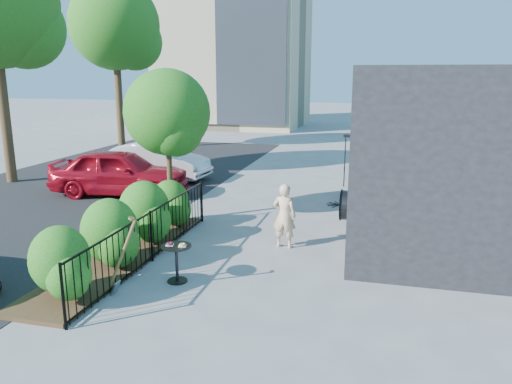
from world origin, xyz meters
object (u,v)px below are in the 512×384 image
(woman, at_px, (284,216))
(car_silver, at_px, (155,161))
(street_tree_far, at_px, (116,30))
(patio_tree, at_px, (169,118))
(cafe_table, at_px, (177,257))
(car_red, at_px, (120,172))
(shovel, at_px, (121,260))

(woman, distance_m, car_silver, 8.79)
(street_tree_far, bearing_deg, patio_tree, -55.49)
(street_tree_far, relative_size, cafe_table, 10.74)
(street_tree_far, relative_size, car_red, 1.87)
(patio_tree, xyz_separation_m, car_silver, (-2.92, 5.06, -2.08))
(car_red, bearing_deg, shovel, -157.86)
(patio_tree, height_order, shovel, patio_tree)
(woman, bearing_deg, patio_tree, -15.47)
(street_tree_far, bearing_deg, cafe_table, -57.69)
(street_tree_far, bearing_deg, car_red, -61.25)
(street_tree_far, distance_m, car_silver, 9.38)
(street_tree_far, relative_size, shovel, 5.50)
(street_tree_far, distance_m, cafe_table, 18.35)
(shovel, relative_size, car_red, 0.34)
(cafe_table, distance_m, woman, 2.90)
(shovel, distance_m, car_red, 7.86)
(cafe_table, relative_size, car_red, 0.17)
(shovel, xyz_separation_m, car_silver, (-3.89, 9.48, 0.02))
(woman, distance_m, shovel, 3.94)
(patio_tree, distance_m, car_silver, 6.20)
(cafe_table, bearing_deg, shovel, -131.00)
(shovel, bearing_deg, car_silver, 112.33)
(shovel, relative_size, car_silver, 0.37)
(patio_tree, xyz_separation_m, cafe_table, (1.67, -3.62, -2.26))
(car_silver, bearing_deg, patio_tree, -145.14)
(street_tree_far, distance_m, car_red, 11.26)
(car_red, bearing_deg, woman, -127.88)
(car_red, bearing_deg, street_tree_far, 21.43)
(cafe_table, height_order, car_silver, car_silver)
(cafe_table, distance_m, car_red, 7.57)
(street_tree_far, xyz_separation_m, woman, (10.95, -12.40, -5.18))
(patio_tree, relative_size, cafe_table, 5.11)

